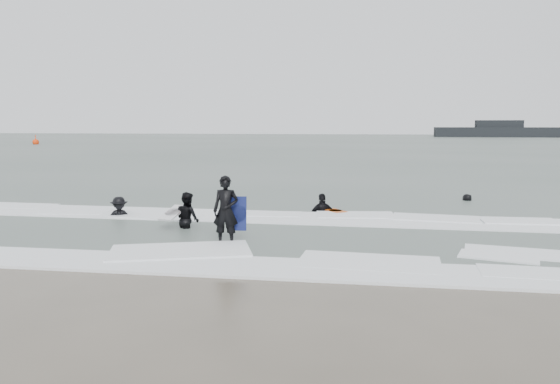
% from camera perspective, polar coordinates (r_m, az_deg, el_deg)
% --- Properties ---
extents(ground, '(320.00, 320.00, 0.00)m').
position_cam_1_polar(ground, '(13.45, -3.73, -7.28)').
color(ground, brown).
rests_on(ground, ground).
extents(sea, '(320.00, 320.00, 0.00)m').
position_cam_1_polar(sea, '(92.76, 8.10, 5.05)').
color(sea, '#47544C').
rests_on(sea, ground).
extents(surfer_centre, '(0.73, 0.49, 1.95)m').
position_cam_1_polar(surfer_centre, '(15.32, -5.64, -5.51)').
color(surfer_centre, black).
rests_on(surfer_centre, ground).
extents(surfer_wading, '(1.07, 1.06, 1.75)m').
position_cam_1_polar(surfer_wading, '(17.74, -9.60, -3.83)').
color(surfer_wading, black).
rests_on(surfer_wading, ground).
extents(surfer_breaker, '(1.21, 1.05, 1.62)m').
position_cam_1_polar(surfer_breaker, '(20.33, -16.43, -2.63)').
color(surfer_breaker, black).
rests_on(surfer_breaker, ground).
extents(surfer_right_near, '(1.19, 0.81, 1.88)m').
position_cam_1_polar(surfer_right_near, '(20.76, 4.46, -2.15)').
color(surfer_right_near, black).
rests_on(surfer_right_near, ground).
extents(surfer_right_far, '(0.86, 0.75, 1.48)m').
position_cam_1_polar(surfer_right_far, '(24.93, 18.96, -0.96)').
color(surfer_right_far, black).
rests_on(surfer_right_far, ground).
extents(surf_foam, '(30.03, 9.06, 0.09)m').
position_cam_1_polar(surf_foam, '(16.97, -0.76, -4.09)').
color(surf_foam, white).
rests_on(surf_foam, ground).
extents(bodyboards, '(5.68, 6.16, 1.25)m').
position_cam_1_polar(bodyboards, '(17.68, -2.69, -2.14)').
color(bodyboards, '#10184D').
rests_on(bodyboards, ground).
extents(buoy, '(1.00, 1.00, 1.65)m').
position_cam_1_polar(buoy, '(96.30, -24.17, 4.78)').
color(buoy, '#F2370A').
rests_on(buoy, ground).
extents(vessel_horizon, '(30.62, 5.47, 4.16)m').
position_cam_1_polar(vessel_horizon, '(146.44, 21.87, 5.93)').
color(vessel_horizon, black).
rests_on(vessel_horizon, ground).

